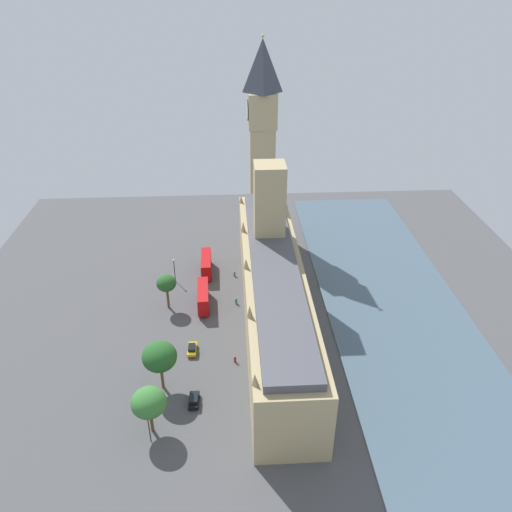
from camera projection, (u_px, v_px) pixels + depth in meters
The scene contains 16 objects.
ground_plane at pixel (264, 321), 113.61m from camera, with size 145.96×145.96×0.00m, color #4C4C4F.
river_thames at pixel (398, 315), 115.07m from camera, with size 32.45×131.36×0.25m, color #475B6B.
parliament_building at pixel (273, 286), 110.57m from camera, with size 12.93×75.96×32.34m.
clock_tower at pixel (262, 141), 135.67m from camera, with size 7.76×7.76×55.47m.
double_decker_bus_opposite_hall at pixel (206, 264), 130.04m from camera, with size 2.81×10.55×4.75m.
double_decker_bus_leading at pixel (203, 296), 117.34m from camera, with size 2.97×10.59×4.75m.
car_yellow_cab_far_end at pixel (192, 349), 103.87m from camera, with size 1.93×4.04×1.74m.
car_black_trailing at pixel (194, 400), 91.64m from camera, with size 1.98×4.12×1.74m.
pedestrian_kerbside at pixel (235, 274), 129.53m from camera, with size 0.63×0.66×1.56m.
pedestrian_corner at pixel (236, 301), 118.90m from camera, with size 0.65×0.55×1.72m.
pedestrian_by_river_gate at pixel (235, 359), 101.36m from camera, with size 0.64×0.68×1.62m.
plane_tree_near_tower at pixel (160, 357), 91.78m from camera, with size 6.47×6.47×10.45m.
plane_tree_midblock at pixel (166, 283), 114.62m from camera, with size 4.57×4.57×8.78m.
plane_tree_under_trees at pixel (149, 403), 83.32m from camera, with size 5.98×5.98×9.32m.
street_lamp_slot_10 at pixel (174, 266), 125.40m from camera, with size 0.56×0.56×6.62m.
street_lamp_slot_11 at pixel (148, 424), 82.61m from camera, with size 0.56×0.56×6.13m.
Camera 1 is at (6.97, 90.54, 69.86)m, focal length 35.01 mm.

